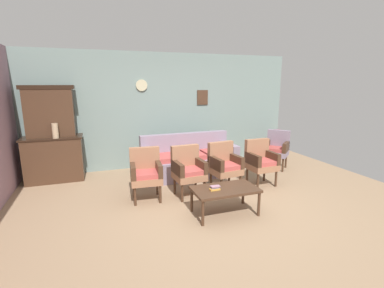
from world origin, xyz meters
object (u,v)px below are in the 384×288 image
at_px(wingback_chair_by_fireplace, 277,148).
at_px(armchair_row_middle, 146,172).
at_px(floor_vase_by_wall, 276,144).
at_px(book_stack_on_table, 215,188).
at_px(side_cabinet, 54,159).
at_px(floral_couch, 189,161).
at_px(armchair_near_couch_end, 188,169).
at_px(armchair_by_doorway, 224,164).
at_px(armchair_near_cabinet, 261,160).
at_px(coffee_table, 225,191).
at_px(vase_on_cabinet, 55,131).

bearing_deg(wingback_chair_by_fireplace, armchair_row_middle, -166.23).
bearing_deg(floor_vase_by_wall, book_stack_on_table, -139.41).
bearing_deg(armchair_row_middle, book_stack_on_table, -48.52).
xyz_separation_m(side_cabinet, floral_couch, (2.74, -0.60, -0.14)).
bearing_deg(floor_vase_by_wall, side_cabinet, 178.93).
relative_size(armchair_near_couch_end, armchair_by_doorway, 1.00).
relative_size(armchair_near_couch_end, armchair_near_cabinet, 1.00).
bearing_deg(floor_vase_by_wall, wingback_chair_by_fireplace, -125.31).
height_order(coffee_table, floor_vase_by_wall, floor_vase_by_wall).
bearing_deg(floral_couch, armchair_by_doorway, -70.17).
distance_m(side_cabinet, armchair_near_cabinet, 4.23).
bearing_deg(armchair_by_doorway, armchair_near_couch_end, -175.65).
xyz_separation_m(armchair_row_middle, armchair_near_cabinet, (2.29, -0.02, 0.00)).
xyz_separation_m(vase_on_cabinet, armchair_near_couch_end, (2.27, -1.49, -0.58)).
distance_m(floral_couch, armchair_by_doorway, 1.09).
relative_size(vase_on_cabinet, book_stack_on_table, 1.88).
distance_m(vase_on_cabinet, floral_couch, 2.79).
distance_m(armchair_near_cabinet, wingback_chair_by_fireplace, 1.27).
height_order(wingback_chair_by_fireplace, book_stack_on_table, wingback_chair_by_fireplace).
relative_size(armchair_row_middle, book_stack_on_table, 5.70).
xyz_separation_m(vase_on_cabinet, armchair_row_middle, (1.52, -1.40, -0.58)).
relative_size(floral_couch, armchair_row_middle, 2.29).
xyz_separation_m(armchair_near_couch_end, armchair_near_cabinet, (1.55, 0.06, 0.00)).
bearing_deg(armchair_row_middle, floral_couch, 41.09).
height_order(armchair_row_middle, armchair_near_cabinet, same).
height_order(book_stack_on_table, floor_vase_by_wall, floor_vase_by_wall).
xyz_separation_m(vase_on_cabinet, floral_couch, (2.65, -0.42, -0.75)).
distance_m(coffee_table, floor_vase_by_wall, 3.65).
height_order(coffee_table, book_stack_on_table, book_stack_on_table).
relative_size(coffee_table, floor_vase_by_wall, 1.26).
bearing_deg(armchair_near_cabinet, floral_couch, 139.31).
height_order(armchair_near_cabinet, wingback_chair_by_fireplace, same).
bearing_deg(armchair_near_couch_end, armchair_near_cabinet, 2.37).
relative_size(armchair_row_middle, wingback_chair_by_fireplace, 1.00).
height_order(armchair_near_couch_end, armchair_near_cabinet, same).
distance_m(coffee_table, book_stack_on_table, 0.19).
height_order(armchair_by_doorway, floor_vase_by_wall, armchair_by_doorway).
bearing_deg(armchair_row_middle, armchair_by_doorway, -1.06).
bearing_deg(floral_couch, book_stack_on_table, -97.46).
bearing_deg(coffee_table, floral_couch, 87.61).
distance_m(side_cabinet, book_stack_on_table, 3.57).
bearing_deg(wingback_chair_by_fireplace, floor_vase_by_wall, 54.69).
bearing_deg(armchair_near_couch_end, floor_vase_by_wall, 27.57).
relative_size(vase_on_cabinet, coffee_table, 0.30).
height_order(side_cabinet, coffee_table, side_cabinet).
bearing_deg(side_cabinet, vase_on_cabinet, -62.61).
bearing_deg(armchair_near_cabinet, wingback_chair_by_fireplace, 40.17).
xyz_separation_m(floral_couch, armchair_by_doorway, (0.36, -1.01, 0.17)).
bearing_deg(wingback_chair_by_fireplace, side_cabinet, 170.88).
bearing_deg(armchair_near_cabinet, vase_on_cabinet, 159.56).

